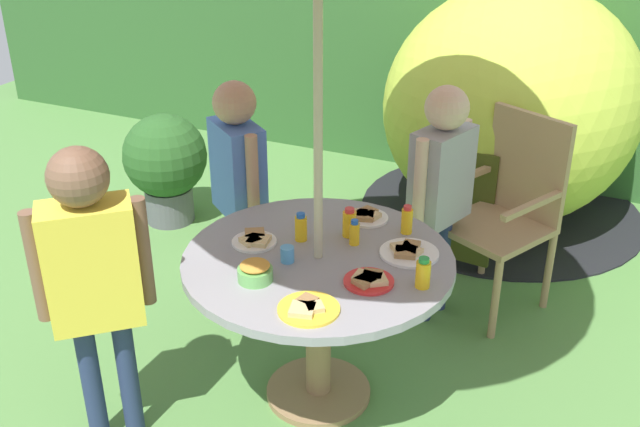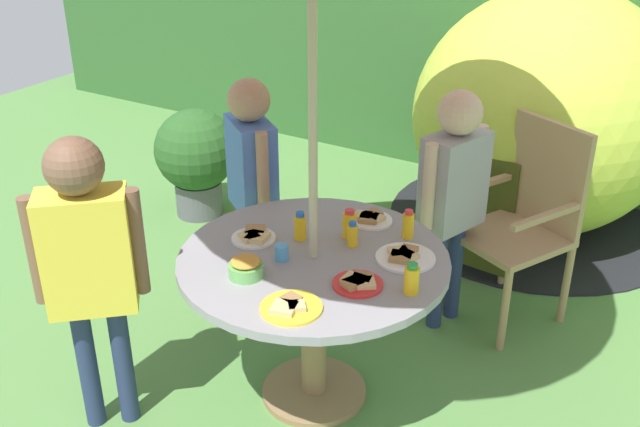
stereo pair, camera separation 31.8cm
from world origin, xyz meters
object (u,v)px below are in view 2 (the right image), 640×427
object	(u,v)px
juice_bottle_mid_right	(349,224)
potted_plant	(196,156)
juice_bottle_far_right	(300,227)
juice_bottle_center_back	(412,279)
garden_table	(314,285)
child_in_yellow_shirt	(88,252)
plate_center_front	(254,236)
snack_bowl	(246,267)
cup_near	(282,252)
child_in_grey_shirt	(454,181)
plate_far_left	(405,256)
plate_mid_left	(370,219)
plate_near_right	(291,307)
juice_bottle_front_edge	(408,225)
plate_near_left	(358,282)
wooden_chair	(526,214)
juice_bottle_back_edge	(353,235)
dome_tent	(547,113)
child_in_blue_shirt	(252,166)

from	to	relation	value
juice_bottle_mid_right	potted_plant	bearing A→B (deg)	150.08
juice_bottle_far_right	juice_bottle_center_back	distance (m)	0.61
garden_table	child_in_yellow_shirt	world-z (taller)	child_in_yellow_shirt
plate_center_front	snack_bowl	bearing A→B (deg)	-60.49
plate_center_front	cup_near	xyz separation A→B (m)	(0.20, -0.08, 0.02)
child_in_grey_shirt	juice_bottle_mid_right	bearing A→B (deg)	-2.12
plate_center_front	juice_bottle_far_right	distance (m)	0.20
plate_far_left	plate_center_front	bearing A→B (deg)	-164.14
plate_mid_left	plate_near_right	world-z (taller)	same
juice_bottle_front_edge	garden_table	bearing A→B (deg)	-126.89
plate_near_left	garden_table	bearing A→B (deg)	158.32
wooden_chair	juice_bottle_back_edge	world-z (taller)	wooden_chair
wooden_chair	plate_center_front	distance (m)	1.45
plate_near_left	plate_mid_left	bearing A→B (deg)	112.43
garden_table	dome_tent	size ratio (longest dim) A/B	0.55
plate_mid_left	cup_near	world-z (taller)	cup_near
juice_bottle_mid_right	juice_bottle_back_edge	bearing A→B (deg)	-51.37
garden_table	cup_near	size ratio (longest dim) A/B	16.99
child_in_blue_shirt	juice_bottle_far_right	distance (m)	0.68
child_in_blue_shirt	plate_near_right	world-z (taller)	child_in_blue_shirt
plate_mid_left	juice_bottle_far_right	size ratio (longest dim) A/B	1.52
plate_far_left	child_in_yellow_shirt	bearing A→B (deg)	-142.49
child_in_yellow_shirt	snack_bowl	bearing A→B (deg)	-9.83
plate_mid_left	plate_near_right	size ratio (longest dim) A/B	0.83
child_in_yellow_shirt	juice_bottle_front_edge	bearing A→B (deg)	3.76
garden_table	plate_near_left	distance (m)	0.32
wooden_chair	snack_bowl	distance (m)	1.59
dome_tent	plate_center_front	size ratio (longest dim) A/B	10.82
juice_bottle_center_back	cup_near	xyz separation A→B (m)	(-0.56, -0.04, -0.03)
juice_bottle_center_back	juice_bottle_front_edge	xyz separation A→B (m)	(-0.20, 0.40, 0.00)
plate_far_left	plate_mid_left	distance (m)	0.36
juice_bottle_far_right	cup_near	bearing A→B (deg)	-81.08
plate_far_left	plate_near_left	xyz separation A→B (m)	(-0.07, -0.28, 0.00)
garden_table	plate_far_left	xyz separation A→B (m)	(0.33, 0.17, 0.15)
dome_tent	potted_plant	distance (m)	2.25
snack_bowl	plate_far_left	size ratio (longest dim) A/B	0.56
child_in_blue_shirt	juice_bottle_front_edge	xyz separation A→B (m)	(0.94, -0.15, -0.01)
child_in_grey_shirt	child_in_blue_shirt	xyz separation A→B (m)	(-0.95, -0.34, -0.00)
snack_bowl	plate_near_right	bearing A→B (deg)	-21.11
child_in_grey_shirt	juice_bottle_center_back	bearing A→B (deg)	29.78
dome_tent	plate_mid_left	distance (m)	1.85
snack_bowl	juice_bottle_back_edge	distance (m)	0.50
child_in_blue_shirt	plate_far_left	bearing A→B (deg)	18.67
juice_bottle_front_edge	juice_bottle_center_back	bearing A→B (deg)	-63.53
child_in_grey_shirt	juice_bottle_far_right	xyz separation A→B (m)	(-0.40, -0.75, -0.02)
potted_plant	plate_far_left	xyz separation A→B (m)	(1.96, -1.01, 0.32)
garden_table	plate_center_front	bearing A→B (deg)	-178.91
snack_bowl	juice_bottle_front_edge	world-z (taller)	juice_bottle_front_edge
plate_mid_left	juice_bottle_back_edge	xyz separation A→B (m)	(0.04, -0.24, 0.04)
juice_bottle_center_back	juice_bottle_mid_right	distance (m)	0.49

